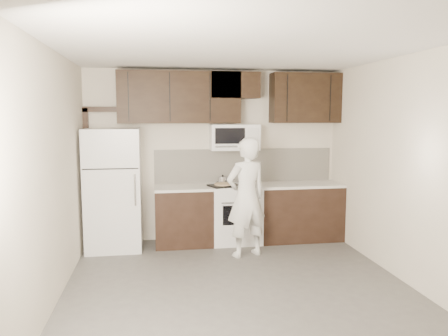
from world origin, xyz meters
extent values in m
plane|color=#4D4B48|center=(0.00, 0.00, 0.00)|extent=(4.50, 4.50, 0.00)
plane|color=beige|center=(0.00, 2.25, 1.35)|extent=(4.00, 0.00, 4.00)
plane|color=white|center=(0.00, 0.00, 2.70)|extent=(4.50, 4.50, 0.00)
cube|color=black|center=(-0.52, 1.94, 0.43)|extent=(0.87, 0.62, 0.87)
cube|color=black|center=(1.34, 1.94, 0.43)|extent=(1.32, 0.62, 0.87)
cube|color=white|center=(-0.52, 1.94, 0.89)|extent=(0.87, 0.64, 0.04)
cube|color=white|center=(1.34, 1.94, 0.89)|extent=(1.32, 0.64, 0.04)
cube|color=white|center=(0.30, 1.94, 0.45)|extent=(0.76, 0.62, 0.89)
cube|color=white|center=(0.30, 1.94, 0.90)|extent=(0.76, 0.62, 0.02)
cube|color=black|center=(0.30, 1.63, 0.50)|extent=(0.50, 0.01, 0.30)
cylinder|color=silver|center=(0.30, 1.60, 0.70)|extent=(0.55, 0.02, 0.02)
cylinder|color=black|center=(0.12, 1.79, 0.93)|extent=(0.20, 0.20, 0.03)
cylinder|color=black|center=(0.48, 1.79, 0.93)|extent=(0.20, 0.20, 0.03)
cylinder|color=black|center=(0.12, 2.09, 0.93)|extent=(0.20, 0.20, 0.03)
cylinder|color=black|center=(0.48, 2.09, 0.93)|extent=(0.20, 0.20, 0.03)
cube|color=silver|center=(0.50, 2.24, 1.18)|extent=(2.90, 0.02, 0.54)
cube|color=black|center=(-0.55, 2.08, 2.26)|extent=(1.85, 0.35, 0.78)
cube|color=black|center=(1.45, 2.08, 2.26)|extent=(1.10, 0.35, 0.78)
cube|color=black|center=(0.30, 2.08, 2.45)|extent=(0.76, 0.35, 0.40)
cube|color=white|center=(0.30, 2.06, 1.65)|extent=(0.76, 0.38, 0.40)
cube|color=black|center=(0.20, 1.86, 1.68)|extent=(0.46, 0.01, 0.24)
cube|color=silver|center=(0.56, 1.86, 1.68)|extent=(0.18, 0.01, 0.24)
cylinder|color=silver|center=(0.20, 1.84, 1.52)|extent=(0.46, 0.02, 0.02)
cube|color=white|center=(-1.55, 1.89, 0.90)|extent=(0.80, 0.72, 1.80)
cube|color=black|center=(-1.55, 1.53, 1.25)|extent=(0.77, 0.01, 0.02)
cylinder|color=silver|center=(-1.22, 1.50, 0.95)|extent=(0.03, 0.03, 0.45)
cube|color=black|center=(-1.96, 2.21, 1.05)|extent=(0.08, 0.08, 2.10)
cube|color=black|center=(-1.75, 2.21, 2.08)|extent=(0.50, 0.08, 0.08)
cylinder|color=silver|center=(0.12, 2.09, 0.97)|extent=(0.15, 0.15, 0.12)
sphere|color=black|center=(0.12, 2.09, 1.04)|extent=(0.03, 0.03, 0.03)
cylinder|color=black|center=(0.23, 2.06, 0.98)|extent=(0.14, 0.06, 0.02)
cube|color=black|center=(0.10, 1.84, 0.92)|extent=(0.52, 0.46, 0.02)
cylinder|color=#CBB988|center=(0.10, 1.84, 0.94)|extent=(0.38, 0.38, 0.02)
imported|color=silver|center=(0.33, 1.24, 0.84)|extent=(0.71, 0.58, 1.69)
camera|label=1|loc=(-0.93, -4.67, 2.00)|focal=35.00mm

